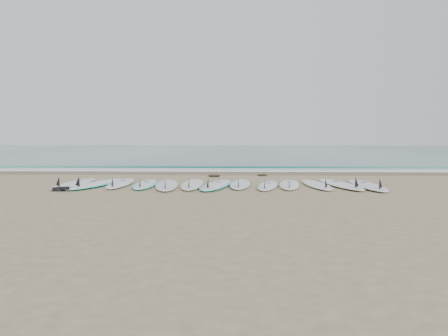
{
  "coord_description": "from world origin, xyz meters",
  "views": [
    {
      "loc": [
        0.6,
        -11.55,
        1.29
      ],
      "look_at": [
        0.14,
        1.19,
        0.4
      ],
      "focal_mm": 35.0,
      "sensor_mm": 36.0,
      "label": 1
    }
  ],
  "objects_px": {
    "leash_coil": "(60,189)",
    "surfboard_12": "(368,185)",
    "surfboard_6": "(216,185)",
    "surfboard_0": "(74,183)"
  },
  "relations": [
    {
      "from": "surfboard_6",
      "to": "leash_coil",
      "type": "xyz_separation_m",
      "value": [
        -3.73,
        -1.04,
        -0.0
      ]
    },
    {
      "from": "surfboard_12",
      "to": "surfboard_0",
      "type": "bearing_deg",
      "value": 178.34
    },
    {
      "from": "surfboard_12",
      "to": "leash_coil",
      "type": "height_order",
      "value": "surfboard_12"
    },
    {
      "from": "surfboard_0",
      "to": "leash_coil",
      "type": "xyz_separation_m",
      "value": [
        0.12,
        -1.19,
        -0.01
      ]
    },
    {
      "from": "surfboard_12",
      "to": "leash_coil",
      "type": "relative_size",
      "value": 6.23
    },
    {
      "from": "surfboard_6",
      "to": "leash_coil",
      "type": "bearing_deg",
      "value": -155.68
    },
    {
      "from": "leash_coil",
      "to": "surfboard_12",
      "type": "bearing_deg",
      "value": 7.59
    },
    {
      "from": "leash_coil",
      "to": "surfboard_6",
      "type": "bearing_deg",
      "value": 15.62
    },
    {
      "from": "surfboard_0",
      "to": "leash_coil",
      "type": "height_order",
      "value": "surfboard_0"
    },
    {
      "from": "surfboard_0",
      "to": "surfboard_12",
      "type": "height_order",
      "value": "surfboard_12"
    }
  ]
}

